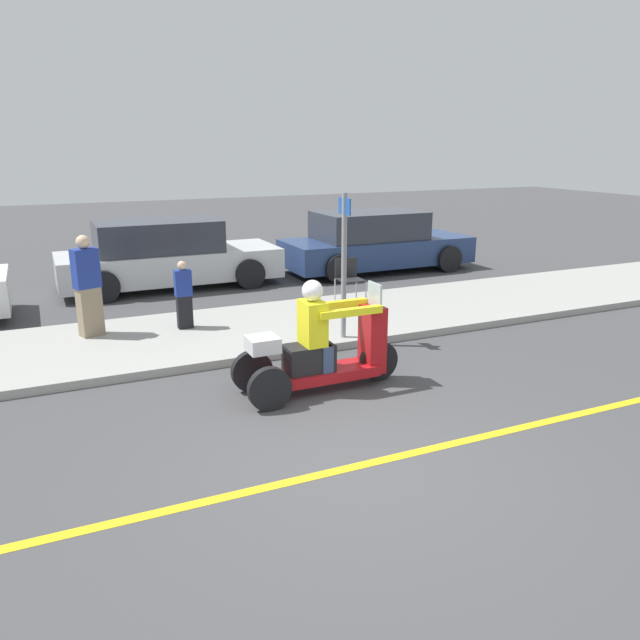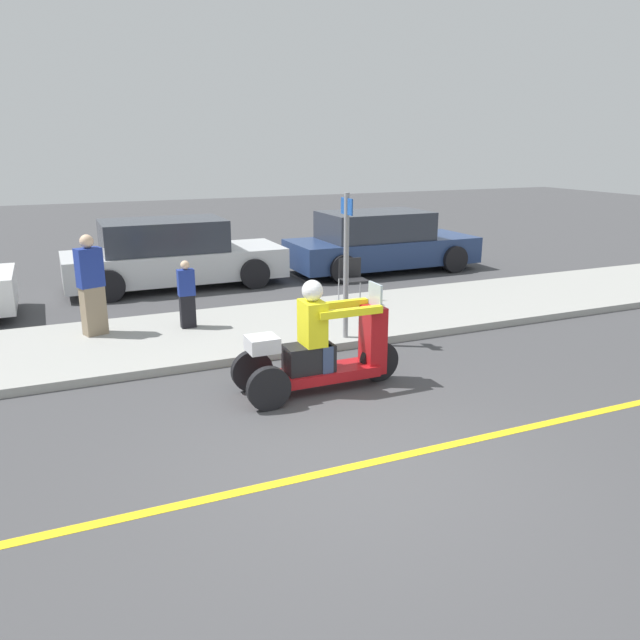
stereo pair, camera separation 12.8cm
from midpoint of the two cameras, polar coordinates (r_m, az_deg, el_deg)
ground_plane at (r=6.22m, az=3.14°, el=-13.14°), size 60.00×60.00×0.00m
lane_stripe at (r=6.41m, az=6.71°, el=-12.26°), size 24.00×0.12×0.01m
sidewalk_strip at (r=10.18m, az=-8.93°, el=-1.17°), size 28.00×2.80×0.12m
motorcycle_trike at (r=7.77m, az=-0.38°, el=-2.88°), size 2.16×0.74×1.43m
spectator_with_child at (r=10.20m, az=-20.82°, el=2.76°), size 0.43×0.34×1.57m
spectator_mid_group at (r=10.23m, az=-12.70°, el=2.15°), size 0.26×0.16×1.10m
folding_chair_curbside at (r=11.66m, az=2.30°, el=4.07°), size 0.49×0.49×0.82m
parked_car_lot_center at (r=13.80m, az=-14.12°, el=5.72°), size 4.60×1.93×1.45m
parked_car_lot_left at (r=15.23m, az=4.75°, el=7.05°), size 4.57×1.98×1.44m
street_sign at (r=9.36m, az=1.82°, el=5.46°), size 0.08×0.36×2.20m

